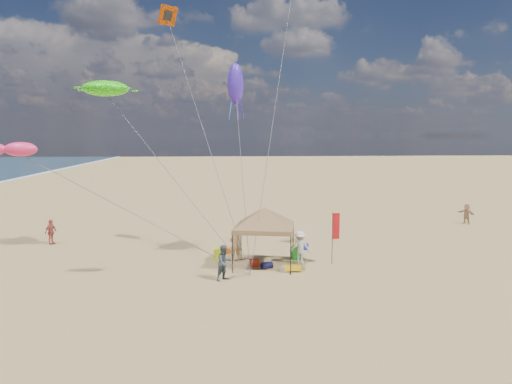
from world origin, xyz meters
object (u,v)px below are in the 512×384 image
cooler_blue (304,247)px  person_far_a (51,232)px  cooler_red (254,263)px  person_near_b (224,263)px  chair_yellow (218,254)px  person_near_a (235,245)px  canopy_tent (264,210)px  chair_green (296,253)px  person_far_c (466,214)px  beach_cart (292,268)px  feather_flag (335,229)px  person_near_c (300,247)px

cooler_blue → person_far_a: 16.48m
cooler_red → person_near_b: bearing=-124.4°
chair_yellow → person_near_a: bearing=-12.2°
canopy_tent → chair_yellow: bearing=150.0°
person_near_a → person_far_a: 12.92m
cooler_blue → chair_yellow: 5.72m
canopy_tent → person_far_a: 15.00m
person_near_a → person_near_b: person_near_a is taller
chair_green → person_near_b: (-4.17, -3.63, 0.53)m
chair_yellow → person_far_c: person_far_c is taller
beach_cart → person_near_a: bearing=140.4°
cooler_blue → person_near_b: bearing=-130.4°
cooler_blue → chair_green: bearing=-110.8°
feather_flag → person_near_c: bearing=175.0°
feather_flag → beach_cart: bearing=-152.8°
beach_cart → person_far_a: 16.55m
cooler_red → chair_yellow: chair_yellow is taller
cooler_blue → person_far_c: (14.70, 7.62, 0.63)m
chair_yellow → person_near_b: bearing=-85.5°
person_far_c → canopy_tent: bearing=-86.7°
person_near_b → person_far_c: (19.73, 13.52, -0.06)m
person_near_c → person_far_a: bearing=-14.1°
canopy_tent → person_near_a: 2.95m
person_near_b → person_far_a: 14.19m
beach_cart → person_far_a: person_far_a is taller
person_near_a → person_near_b: 3.67m
person_near_c → cooler_blue: bearing=-96.8°
cooler_blue → person_far_a: person_far_a is taller
chair_yellow → person_near_a: (0.97, -0.21, 0.58)m
person_near_b → beach_cart: bearing=-20.6°
feather_flag → beach_cart: size_ratio=3.23×
feather_flag → person_near_a: 5.67m
chair_green → person_far_c: bearing=32.4°
cooler_red → chair_green: size_ratio=0.77×
cooler_blue → chair_green: chair_green is taller
chair_green → person_far_a: bearing=161.7°
cooler_red → person_far_c: (18.09, 11.12, 0.63)m
chair_green → person_far_a: (-15.36, 5.09, 0.48)m
cooler_red → cooler_blue: size_ratio=1.00×
cooler_red → person_near_c: (2.60, 0.33, 0.72)m
feather_flag → person_near_b: bearing=-157.4°
chair_green → person_far_a: 16.19m
chair_yellow → person_near_c: 4.71m
chair_green → person_near_a: person_near_a is taller
canopy_tent → person_near_a: bearing=141.1°
person_near_c → beach_cart: bearing=72.4°
beach_cart → feather_flag: bearing=27.2°
person_far_c → feather_flag: bearing=-80.3°
canopy_tent → person_far_c: canopy_tent is taller
feather_flag → person_far_c: 17.49m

